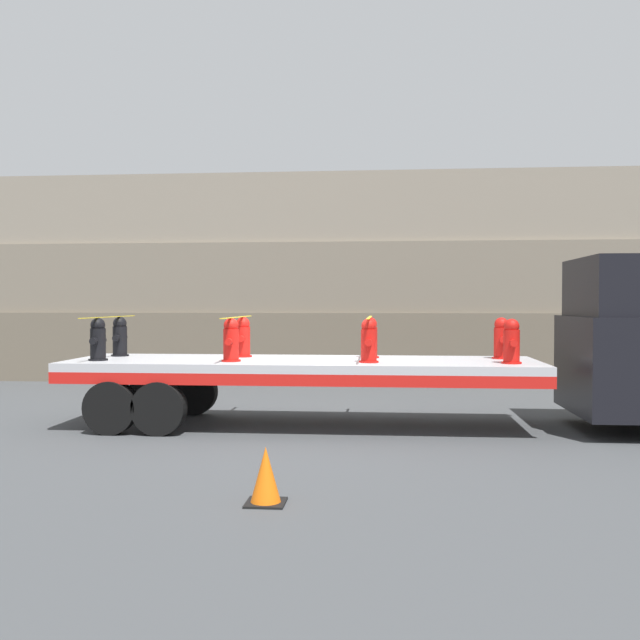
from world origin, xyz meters
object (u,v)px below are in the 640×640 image
at_px(fire_hydrant_red_near_3, 512,342).
at_px(fire_hydrant_red_far_3, 501,339).
at_px(flatbed_trailer, 268,373).
at_px(fire_hydrant_black_far_0, 120,337).
at_px(fire_hydrant_red_near_2, 369,341).
at_px(fire_hydrant_red_far_2, 370,338).
at_px(fire_hydrant_red_near_1, 231,341).
at_px(fire_hydrant_black_near_0, 98,340).
at_px(traffic_cone, 266,476).
at_px(fire_hydrant_red_far_1, 243,338).

bearing_deg(fire_hydrant_red_near_3, fire_hydrant_red_far_3, 90.00).
relative_size(flatbed_trailer, fire_hydrant_black_far_0, 11.06).
bearing_deg(fire_hydrant_red_near_2, fire_hydrant_red_far_2, 90.00).
distance_m(fire_hydrant_red_near_1, fire_hydrant_red_near_3, 4.86).
relative_size(fire_hydrant_black_near_0, fire_hydrant_red_far_3, 1.00).
bearing_deg(fire_hydrant_red_far_3, fire_hydrant_red_near_1, -167.65).
bearing_deg(fire_hydrant_black_far_0, flatbed_trailer, -10.04).
distance_m(flatbed_trailer, fire_hydrant_red_far_2, 2.02).
distance_m(fire_hydrant_red_near_1, fire_hydrant_red_near_2, 2.43).
relative_size(flatbed_trailer, traffic_cone, 13.19).
height_order(fire_hydrant_black_near_0, fire_hydrant_red_near_1, same).
xyz_separation_m(fire_hydrant_red_far_1, fire_hydrant_red_far_2, (2.43, 0.00, 0.00)).
relative_size(fire_hydrant_red_near_1, fire_hydrant_red_far_1, 1.00).
xyz_separation_m(fire_hydrant_red_near_2, fire_hydrant_red_far_2, (0.00, 1.06, 0.00)).
xyz_separation_m(flatbed_trailer, fire_hydrant_red_far_3, (4.28, 0.53, 0.61)).
bearing_deg(flatbed_trailer, fire_hydrant_red_far_3, 7.08).
bearing_deg(fire_hydrant_red_far_2, fire_hydrant_red_near_2, -90.00).
distance_m(fire_hydrant_red_near_2, fire_hydrant_red_far_2, 1.06).
relative_size(flatbed_trailer, fire_hydrant_red_near_3, 11.06).
bearing_deg(fire_hydrant_black_far_0, fire_hydrant_red_far_3, 0.00).
bearing_deg(fire_hydrant_red_near_1, fire_hydrant_red_far_2, 23.65).
xyz_separation_m(fire_hydrant_red_near_1, traffic_cone, (1.38, -4.53, -1.27)).
height_order(fire_hydrant_red_near_3, fire_hydrant_red_far_3, same).
bearing_deg(fire_hydrant_red_far_1, fire_hydrant_black_near_0, -156.35).
height_order(fire_hydrant_black_near_0, fire_hydrant_red_near_2, same).
height_order(fire_hydrant_red_far_1, fire_hydrant_red_far_2, same).
xyz_separation_m(flatbed_trailer, fire_hydrant_red_far_2, (1.85, 0.53, 0.61)).
distance_m(fire_hydrant_red_far_2, fire_hydrant_red_near_3, 2.65).
height_order(fire_hydrant_red_far_1, fire_hydrant_red_near_2, same).
bearing_deg(traffic_cone, fire_hydrant_black_far_0, 124.27).
distance_m(fire_hydrant_black_near_0, fire_hydrant_red_far_3, 7.37).
bearing_deg(fire_hydrant_red_far_2, fire_hydrant_red_near_3, -23.65).
distance_m(fire_hydrant_red_near_1, fire_hydrant_red_far_2, 2.65).
bearing_deg(fire_hydrant_black_near_0, fire_hydrant_black_far_0, 90.00).
bearing_deg(traffic_cone, fire_hydrant_black_near_0, 130.08).
xyz_separation_m(fire_hydrant_red_far_2, fire_hydrant_red_near_3, (2.43, -1.06, 0.00)).
bearing_deg(traffic_cone, fire_hydrant_red_near_3, 52.42).
height_order(fire_hydrant_black_far_0, fire_hydrant_red_near_2, same).
relative_size(fire_hydrant_red_near_3, traffic_cone, 1.19).
distance_m(flatbed_trailer, fire_hydrant_red_far_1, 1.00).
distance_m(flatbed_trailer, fire_hydrant_black_near_0, 3.12).
height_order(fire_hydrant_red_far_2, traffic_cone, fire_hydrant_red_far_2).
bearing_deg(traffic_cone, fire_hydrant_red_far_1, 103.85).
xyz_separation_m(fire_hydrant_red_near_1, fire_hydrant_red_far_1, (0.00, 1.06, 0.00)).
bearing_deg(flatbed_trailer, fire_hydrant_red_near_1, -137.31).
xyz_separation_m(fire_hydrant_red_far_1, fire_hydrant_red_far_3, (4.86, 0.00, 0.00)).
relative_size(fire_hydrant_red_near_1, fire_hydrant_red_near_2, 1.00).
xyz_separation_m(fire_hydrant_red_far_2, traffic_cone, (-1.05, -5.59, -1.27)).
height_order(fire_hydrant_red_near_2, fire_hydrant_red_far_2, same).
height_order(fire_hydrant_red_far_1, fire_hydrant_red_near_3, same).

